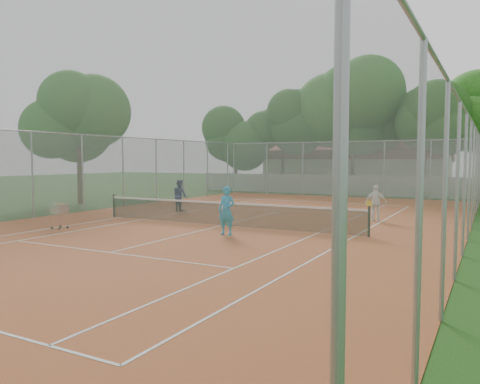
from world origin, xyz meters
The scene contains 12 objects.
ground centered at (0.00, 0.00, 0.00)m, with size 120.00×120.00×0.00m, color #163A10.
court_pad centered at (0.00, 0.00, 0.01)m, with size 18.00×34.00×0.02m, color #B04D22.
court_lines centered at (0.00, 0.00, 0.02)m, with size 10.98×23.78×0.01m, color white.
tennis_net centered at (0.00, 0.00, 0.51)m, with size 11.88×0.10×0.98m, color black.
perimeter_fence centered at (0.00, 0.00, 2.00)m, with size 18.00×34.00×4.00m, color slate.
boundary_wall centered at (0.00, 19.00, 0.75)m, with size 26.00×0.30×1.50m, color silver.
clubhouse centered at (-2.00, 29.00, 2.20)m, with size 16.40×9.00×4.40m, color beige.
tropical_trees centered at (0.00, 22.00, 5.00)m, with size 29.00×19.00×10.00m, color #13380E.
player_near centered at (1.37, -2.03, 0.89)m, with size 0.64×0.42×1.74m, color #178AC6.
player_far_left centered at (-4.71, 3.56, 0.85)m, with size 0.80×0.63×1.65m, color #1E1B51.
player_far_right centered at (5.20, 4.47, 0.81)m, with size 0.93×0.39×1.59m, color white.
ball_hopper centered at (-5.03, -3.90, 0.56)m, with size 0.52×0.52×1.08m, color silver.
Camera 1 is at (9.69, -16.36, 2.72)m, focal length 35.00 mm.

